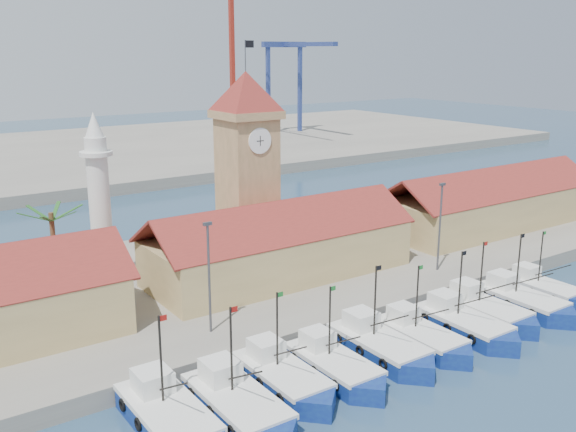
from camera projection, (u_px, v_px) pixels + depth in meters
ground at (427, 367)px, 48.52m from camera, size 400.00×400.00×0.00m
quay at (259, 270)px, 67.44m from camera, size 140.00×32.00×1.50m
terminal at (43, 158)px, 135.85m from camera, size 240.00×80.00×2.00m
boat_0 at (170, 420)px, 40.13m from camera, size 3.82×10.45×7.91m
boat_1 at (240, 408)px, 41.45m from camera, size 3.82×10.45×7.91m
boat_2 at (284, 380)px, 45.06m from camera, size 3.59×9.83×7.44m
boat_3 at (336, 368)px, 46.76m from camera, size 3.47×9.52×7.20m
boat_4 at (382, 348)px, 49.76m from camera, size 3.71×10.17×7.69m
boat_5 at (423, 339)px, 51.54m from camera, size 3.41×9.34×7.07m
boat_6 at (466, 326)px, 53.79m from camera, size 3.63×9.95×7.53m
boat_7 at (487, 312)px, 56.67m from camera, size 3.59×9.82×7.43m
boat_8 at (524, 303)px, 58.75m from camera, size 3.63×9.94×7.52m
boat_9 at (545, 291)px, 61.92m from camera, size 3.29×9.01×6.82m
hall_center at (280, 251)px, 63.44m from camera, size 27.04×10.13×7.61m
hall_right at (489, 207)px, 81.04m from camera, size 31.20×10.13×7.61m
clock_tower at (247, 162)px, 66.21m from camera, size 5.80×5.80×22.70m
minaret at (99, 199)px, 60.11m from camera, size 3.00×3.00×16.30m
palm_tree at (54, 248)px, 56.65m from camera, size 5.60×5.03×8.39m
lamp_posts at (335, 245)px, 56.72m from camera, size 80.70×0.25×9.03m
crane_red_right at (235, 30)px, 147.76m from camera, size 1.00×36.20×45.82m
gantry at (292, 63)px, 162.49m from camera, size 13.00×22.00×23.20m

